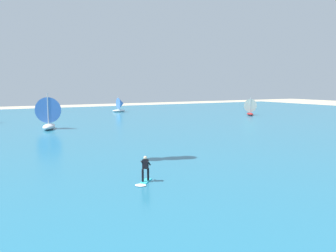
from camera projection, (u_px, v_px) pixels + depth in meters
ocean at (75, 127)px, 52.83m from camera, size 160.00×90.00×0.10m
kitesurfer at (144, 173)px, 22.54m from camera, size 1.76×1.80×1.67m
sailboat_trailing at (250, 107)px, 71.66m from camera, size 2.93×3.29×3.67m
sailboat_anchored_offshore at (121, 105)px, 80.23m from camera, size 3.03×2.55×3.58m
sailboat_mid_left at (49, 113)px, 49.63m from camera, size 3.96×4.43×4.98m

